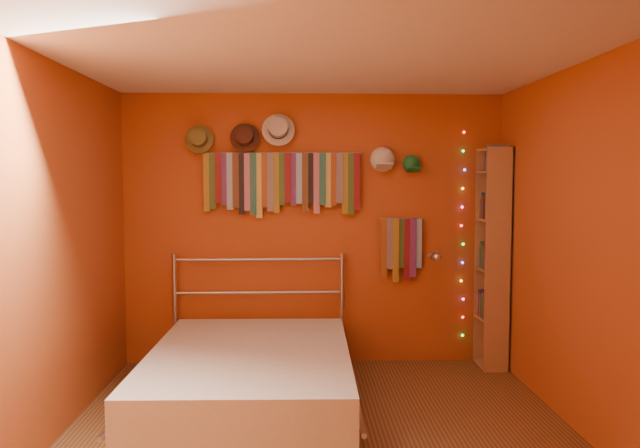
{
  "coord_description": "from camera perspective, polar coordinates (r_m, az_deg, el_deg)",
  "views": [
    {
      "loc": [
        -0.15,
        -4.02,
        1.73
      ],
      "look_at": [
        0.03,
        0.9,
        1.36
      ],
      "focal_mm": 35.0,
      "sensor_mm": 36.0,
      "label": 1
    }
  ],
  "objects": [
    {
      "name": "right_wall",
      "position": [
        4.47,
        23.12,
        -2.26
      ],
      "size": [
        0.02,
        3.5,
        2.5
      ],
      "primitive_type": "cube",
      "color": "#AD471C",
      "rests_on": "ground"
    },
    {
      "name": "cap_green",
      "position": [
        5.81,
        8.37,
        5.45
      ],
      "size": [
        0.17,
        0.21,
        0.17
      ],
      "color": "#1B7937",
      "rests_on": "back_wall"
    },
    {
      "name": "fedora_olive",
      "position": [
        5.76,
        -11.04,
        7.69
      ],
      "size": [
        0.26,
        0.14,
        0.26
      ],
      "rotation": [
        1.36,
        0.0,
        0.0
      ],
      "color": "olive",
      "rests_on": "back_wall"
    },
    {
      "name": "fairy_lights",
      "position": [
        5.95,
        12.92,
        -0.98
      ],
      "size": [
        0.05,
        0.02,
        1.93
      ],
      "color": "#FF3333",
      "rests_on": "back_wall"
    },
    {
      "name": "small_tie_rack",
      "position": [
        5.82,
        7.45,
        -2.0
      ],
      "size": [
        0.4,
        0.03,
        0.59
      ],
      "color": "#B1B1B6",
      "rests_on": "back_wall"
    },
    {
      "name": "fedora_white",
      "position": [
        5.69,
        -3.84,
        8.69
      ],
      "size": [
        0.3,
        0.16,
        0.29
      ],
      "rotation": [
        1.36,
        0.0,
        0.0
      ],
      "color": "beige",
      "rests_on": "back_wall"
    },
    {
      "name": "left_wall",
      "position": [
        4.35,
        -23.65,
        -2.44
      ],
      "size": [
        0.02,
        3.5,
        2.5
      ],
      "primitive_type": "cube",
      "color": "#AD471C",
      "rests_on": "ground"
    },
    {
      "name": "ceiling",
      "position": [
        4.09,
        0.06,
        15.09
      ],
      "size": [
        3.5,
        3.5,
        0.02
      ],
      "primitive_type": "cube",
      "color": "white",
      "rests_on": "back_wall"
    },
    {
      "name": "tie_rack",
      "position": [
        5.7,
        -3.51,
        4.03
      ],
      "size": [
        1.45,
        0.03,
        0.6
      ],
      "color": "#B1B1B6",
      "rests_on": "back_wall"
    },
    {
      "name": "fedora_brown",
      "position": [
        5.71,
        -6.92,
        7.94
      ],
      "size": [
        0.27,
        0.15,
        0.27
      ],
      "rotation": [
        1.36,
        0.0,
        0.0
      ],
      "color": "#442218",
      "rests_on": "back_wall"
    },
    {
      "name": "bed",
      "position": [
        4.83,
        -6.42,
        -13.74
      ],
      "size": [
        1.61,
        2.17,
        1.04
      ],
      "rotation": [
        0.0,
        0.0,
        -0.02
      ],
      "color": "#B1B1B6",
      "rests_on": "ground"
    },
    {
      "name": "ground",
      "position": [
        4.38,
        0.06,
        -19.04
      ],
      "size": [
        3.5,
        3.5,
        0.0
      ],
      "primitive_type": "plane",
      "color": "#552E1D",
      "rests_on": "ground"
    },
    {
      "name": "reading_lamp",
      "position": [
        5.69,
        10.55,
        -2.96
      ],
      "size": [
        0.08,
        0.33,
        0.1
      ],
      "color": "#B1B1B6",
      "rests_on": "back_wall"
    },
    {
      "name": "cap_white",
      "position": [
        5.77,
        5.73,
        5.87
      ],
      "size": [
        0.2,
        0.25,
        0.2
      ],
      "color": "white",
      "rests_on": "back_wall"
    },
    {
      "name": "bookshelf",
      "position": [
        5.88,
        15.89,
        -2.89
      ],
      "size": [
        0.25,
        0.34,
        2.0
      ],
      "color": "#AD724E",
      "rests_on": "ground"
    },
    {
      "name": "back_wall",
      "position": [
        5.79,
        -0.56,
        -0.52
      ],
      "size": [
        3.5,
        0.02,
        2.5
      ],
      "primitive_type": "cube",
      "color": "#AD471C",
      "rests_on": "ground"
    }
  ]
}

